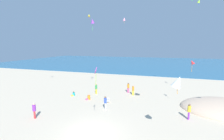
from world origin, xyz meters
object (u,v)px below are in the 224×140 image
object	(u,v)px
kite_yellow	(89,15)
kite_lime	(199,1)
person_3	(89,97)
kite_magenta	(96,72)
person_1	(189,110)
kite_pink	(124,19)
person_4	(74,94)
person_5	(128,87)
person_7	(105,102)
kite_white	(178,82)
person_2	(96,88)
kite_red	(192,62)
beach_chair_near_camera	(107,100)
kite_purple	(93,21)
person_0	(34,109)
person_6	(133,90)

from	to	relation	value
kite_yellow	kite_lime	distance (m)	19.15
person_3	kite_magenta	xyz separation A→B (m)	(3.88, -6.49, 4.75)
person_1	kite_pink	bearing A→B (deg)	140.64
person_3	person_4	xyz separation A→B (m)	(-2.78, 0.82, -0.05)
person_5	kite_yellow	world-z (taller)	kite_yellow
person_1	kite_lime	world-z (taller)	kite_lime
person_3	person_4	size ratio (longest dim) A/B	1.19
kite_pink	person_7	bearing A→B (deg)	-83.28
kite_magenta	kite_white	bearing A→B (deg)	-3.82
person_2	kite_magenta	bearing A→B (deg)	-126.27
kite_pink	person_5	bearing A→B (deg)	-73.89
kite_lime	kite_yellow	bearing A→B (deg)	169.75
person_4	kite_red	world-z (taller)	kite_red
kite_white	person_5	bearing A→B (deg)	116.06
kite_magenta	person_7	bearing A→B (deg)	98.85
kite_pink	kite_magenta	size ratio (longest dim) A/B	0.79
kite_pink	beach_chair_near_camera	bearing A→B (deg)	-84.26
kite_yellow	kite_purple	world-z (taller)	kite_yellow
person_7	kite_red	xyz separation A→B (m)	(8.99, 2.68, 4.50)
person_7	person_0	bearing A→B (deg)	2.10
person_7	kite_yellow	distance (m)	20.12
beach_chair_near_camera	kite_red	xyz separation A→B (m)	(9.56, 0.32, 5.16)
person_0	person_2	world-z (taller)	person_0
person_1	kite_lime	size ratio (longest dim) A/B	1.74
kite_purple	kite_red	world-z (taller)	kite_purple
person_7	kite_white	size ratio (longest dim) A/B	1.17
person_2	person_6	distance (m)	5.50
kite_purple	kite_magenta	world-z (taller)	kite_purple
person_1	kite_pink	distance (m)	24.92
beach_chair_near_camera	person_1	bearing A→B (deg)	63.89
beach_chair_near_camera	kite_white	world-z (taller)	kite_white
kite_magenta	kite_yellow	bearing A→B (deg)	116.51
person_4	kite_pink	distance (m)	20.69
person_0	kite_yellow	distance (m)	21.67
beach_chair_near_camera	kite_magenta	xyz separation A→B (m)	(1.20, -6.41, 4.80)
person_2	person_4	size ratio (longest dim) A/B	2.35
kite_white	person_6	bearing A→B (deg)	114.17
kite_purple	kite_red	xyz separation A→B (m)	(13.06, -3.35, -5.31)
person_5	kite_yellow	xyz separation A→B (m)	(-9.46, 6.67, 12.25)
kite_purple	kite_white	distance (m)	16.29
person_2	person_5	world-z (taller)	person_2
person_1	kite_white	xyz separation A→B (m)	(-1.74, -4.69, 3.81)
person_6	person_0	bearing A→B (deg)	-21.07
person_0	kite_lime	bearing A→B (deg)	-17.08
person_6	kite_red	xyz separation A→B (m)	(6.84, -3.35, 4.54)
person_6	person_7	size ratio (longest dim) A/B	0.95
person_2	person_4	xyz separation A→B (m)	(-2.76, -1.83, -0.66)
kite_yellow	person_2	bearing A→B (deg)	-60.05
kite_magenta	kite_pink	bearing A→B (deg)	97.10
beach_chair_near_camera	kite_purple	world-z (taller)	kite_purple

